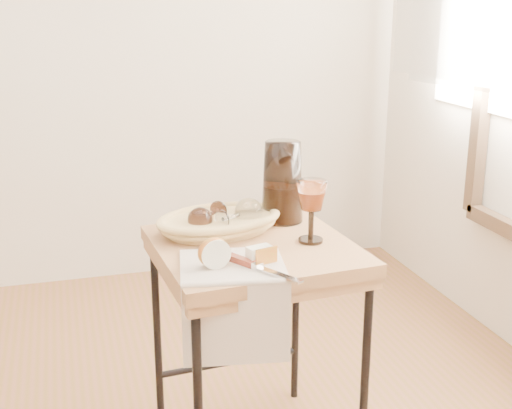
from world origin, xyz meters
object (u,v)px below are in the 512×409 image
object	(u,v)px
pitcher	(282,182)
table_knife	(260,266)
goblet_lying_b	(237,215)
tea_towel	(232,265)
bread_basket	(219,224)
goblet_lying_a	(208,215)
wine_goblet	(311,211)
side_table	(254,352)
apple_half	(213,252)

from	to	relation	value
pitcher	table_knife	xyz separation A→B (m)	(-0.18, -0.38, -0.11)
goblet_lying_b	tea_towel	bearing A→B (deg)	-136.16
tea_towel	bread_basket	size ratio (longest dim) A/B	0.79
goblet_lying_b	pitcher	distance (m)	0.19
goblet_lying_a	goblet_lying_b	bearing A→B (deg)	109.41
pitcher	wine_goblet	size ratio (longest dim) A/B	1.60
side_table	tea_towel	xyz separation A→B (m)	(-0.10, -0.15, 0.34)
goblet_lying_a	wine_goblet	distance (m)	0.31
pitcher	apple_half	size ratio (longest dim) A/B	3.44
wine_goblet	goblet_lying_a	bearing A→B (deg)	146.58
side_table	goblet_lying_a	bearing A→B (deg)	125.17
bread_basket	apple_half	xyz separation A→B (m)	(-0.08, -0.27, 0.02)
wine_goblet	apple_half	world-z (taller)	wine_goblet
apple_half	pitcher	bearing A→B (deg)	39.99
table_knife	side_table	bearing A→B (deg)	136.87
pitcher	goblet_lying_a	bearing A→B (deg)	168.90
tea_towel	goblet_lying_a	distance (m)	0.29
bread_basket	goblet_lying_b	bearing A→B (deg)	-33.51
goblet_lying_a	apple_half	distance (m)	0.29
side_table	goblet_lying_b	size ratio (longest dim) A/B	5.02
side_table	wine_goblet	distance (m)	0.46
side_table	bread_basket	xyz separation A→B (m)	(-0.07, 0.13, 0.37)
side_table	table_knife	size ratio (longest dim) A/B	2.85
tea_towel	bread_basket	xyz separation A→B (m)	(0.03, 0.27, 0.02)
goblet_lying_b	wine_goblet	distance (m)	0.23
bread_basket	apple_half	world-z (taller)	apple_half
bread_basket	pitcher	world-z (taller)	pitcher
side_table	apple_half	size ratio (longest dim) A/B	8.12
goblet_lying_a	pitcher	size ratio (longest dim) A/B	0.41
pitcher	apple_half	world-z (taller)	pitcher
pitcher	table_knife	distance (m)	0.44
tea_towel	pitcher	size ratio (longest dim) A/B	0.92
apple_half	side_table	bearing A→B (deg)	36.50
goblet_lying_a	table_knife	xyz separation A→B (m)	(0.06, -0.35, -0.03)
goblet_lying_b	apple_half	size ratio (longest dim) A/B	1.62
side_table	wine_goblet	bearing A→B (deg)	-10.34
goblet_lying_a	table_knife	world-z (taller)	goblet_lying_a
bread_basket	side_table	bearing A→B (deg)	-72.84
bread_basket	wine_goblet	world-z (taller)	wine_goblet
side_table	bread_basket	world-z (taller)	bread_basket
tea_towel	bread_basket	distance (m)	0.28
goblet_lying_b	apple_half	world-z (taller)	goblet_lying_b
side_table	bread_basket	size ratio (longest dim) A/B	2.02
side_table	tea_towel	size ratio (longest dim) A/B	2.56
goblet_lying_a	apple_half	world-z (taller)	goblet_lying_a
pitcher	table_knife	world-z (taller)	pitcher
table_knife	pitcher	bearing A→B (deg)	123.18
goblet_lying_b	pitcher	world-z (taller)	pitcher
goblet_lying_a	pitcher	world-z (taller)	pitcher
side_table	goblet_lying_b	xyz separation A→B (m)	(-0.02, 0.11, 0.39)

